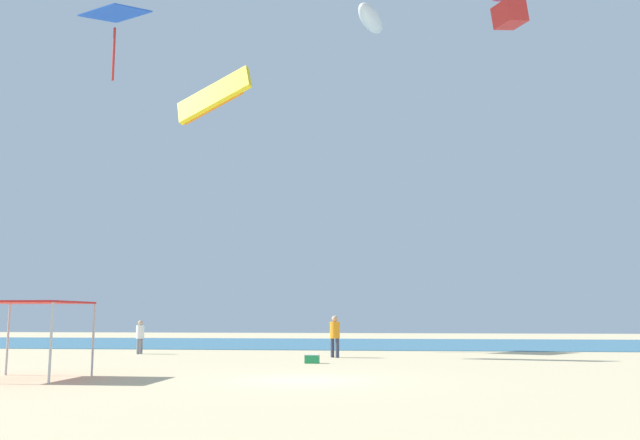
# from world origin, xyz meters

# --- Properties ---
(ground) EXTENTS (110.00, 110.00, 0.10)m
(ground) POSITION_xyz_m (0.00, 0.00, -0.05)
(ground) COLOR beige
(ocean_strip) EXTENTS (110.00, 18.70, 0.03)m
(ocean_strip) POSITION_xyz_m (0.00, 26.52, 0.01)
(ocean_strip) COLOR teal
(ocean_strip) RESTS_ON ground
(canopy_tent) EXTENTS (2.92, 2.73, 2.30)m
(canopy_tent) POSITION_xyz_m (-8.20, -0.64, 2.17)
(canopy_tent) COLOR #B2B2B7
(canopy_tent) RESTS_ON ground
(person_near_tent) EXTENTS (0.44, 0.44, 1.87)m
(person_near_tent) POSITION_xyz_m (-0.08, 10.97, 1.10)
(person_near_tent) COLOR #33384C
(person_near_tent) RESTS_ON ground
(person_leftmost) EXTENTS (0.39, 0.44, 1.64)m
(person_leftmost) POSITION_xyz_m (-9.92, 12.81, 0.96)
(person_leftmost) COLOR slate
(person_leftmost) RESTS_ON ground
(cooler_box) EXTENTS (0.57, 0.37, 0.35)m
(cooler_box) POSITION_xyz_m (-0.64, 7.10, 0.18)
(cooler_box) COLOR #1E8C4C
(cooler_box) RESTS_ON ground
(kite_diamond_blue) EXTENTS (4.00, 3.97, 4.53)m
(kite_diamond_blue) POSITION_xyz_m (-13.60, 16.57, 19.40)
(kite_diamond_blue) COLOR blue
(kite_box_pink) EXTENTS (2.04, 1.97, 3.14)m
(kite_box_pink) POSITION_xyz_m (9.22, 16.82, 19.34)
(kite_box_pink) COLOR pink
(kite_parafoil_yellow) EXTENTS (4.05, 1.83, 2.59)m
(kite_parafoil_yellow) POSITION_xyz_m (-5.87, 10.69, 12.31)
(kite_parafoil_yellow) COLOR yellow
(kite_inflatable_white) EXTENTS (2.65, 4.75, 1.84)m
(kite_inflatable_white) POSITION_xyz_m (1.20, 25.86, 22.77)
(kite_inflatable_white) COLOR white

